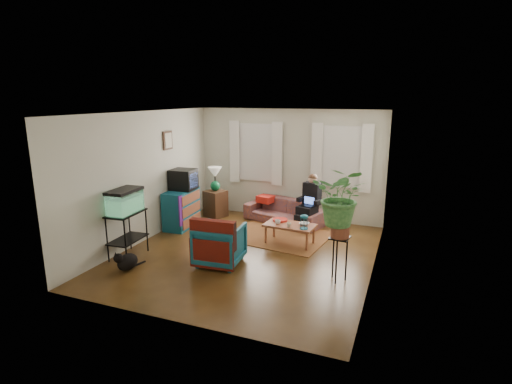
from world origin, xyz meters
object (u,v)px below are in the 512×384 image
at_px(sofa, 284,207).
at_px(armchair, 220,242).
at_px(side_table, 216,204).
at_px(dresser, 182,209).
at_px(coffee_table, 290,234).
at_px(plant_stand, 339,259).
at_px(aquarium_stand, 128,235).

relative_size(sofa, armchair, 2.37).
distance_m(side_table, armchair, 2.84).
bearing_deg(dresser, coffee_table, -6.33).
bearing_deg(plant_stand, coffee_table, 132.77).
bearing_deg(coffee_table, sofa, 117.01).
xyz_separation_m(aquarium_stand, armchair, (1.71, 0.33, -0.03)).
distance_m(sofa, plant_stand, 3.09).
bearing_deg(aquarium_stand, sofa, 51.79).
bearing_deg(side_table, armchair, -61.47).
bearing_deg(plant_stand, dresser, 159.13).
bearing_deg(aquarium_stand, armchair, 7.54).
xyz_separation_m(side_table, plant_stand, (3.42, -2.43, 0.04)).
distance_m(dresser, aquarium_stand, 1.84).
height_order(aquarium_stand, armchair, aquarium_stand).
bearing_deg(plant_stand, side_table, 144.62).
relative_size(armchair, plant_stand, 1.07).
bearing_deg(side_table, sofa, 4.81).
relative_size(side_table, aquarium_stand, 0.77).
bearing_deg(sofa, aquarium_stand, -108.79).
height_order(side_table, dresser, dresser).
distance_m(sofa, aquarium_stand, 3.62).
relative_size(sofa, side_table, 2.88).
distance_m(side_table, plant_stand, 4.19).
relative_size(dresser, coffee_table, 0.96).
xyz_separation_m(aquarium_stand, coffee_table, (2.58, 1.69, -0.22)).
bearing_deg(coffee_table, dresser, -178.29).
bearing_deg(plant_stand, armchair, -178.04).
bearing_deg(coffee_table, armchair, -117.68).
relative_size(side_table, plant_stand, 0.88).
bearing_deg(armchair, coffee_table, -126.80).
xyz_separation_m(sofa, dresser, (-2.05, -1.14, 0.06)).
bearing_deg(armchair, sofa, -101.71).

